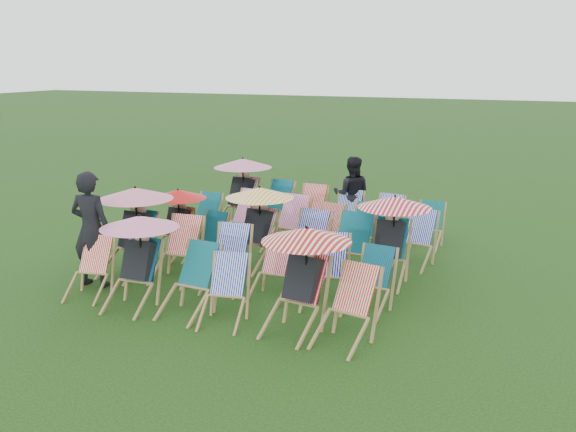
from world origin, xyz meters
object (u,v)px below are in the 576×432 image
at_px(deckchair_5, 346,308).
at_px(deckchair_29, 428,226).
at_px(person_left, 91,229).
at_px(person_rear, 352,194).
at_px(deckchair_0, 89,269).

distance_m(deckchair_5, deckchair_29, 4.64).
height_order(person_left, person_rear, person_left).
distance_m(person_left, person_rear, 5.40).
xyz_separation_m(deckchair_29, person_left, (-4.40, -4.13, 0.50)).
xyz_separation_m(deckchair_0, deckchair_5, (4.02, -0.10, 0.05)).
relative_size(deckchair_5, deckchair_29, 1.18).
relative_size(deckchair_0, deckchair_29, 1.05).
xyz_separation_m(deckchair_0, person_rear, (2.49, 5.06, 0.35)).
bearing_deg(person_left, person_rear, -125.42).
relative_size(deckchair_0, deckchair_5, 0.90).
bearing_deg(person_left, deckchair_0, 117.11).
xyz_separation_m(person_left, person_rear, (2.74, 4.65, -0.13)).
height_order(deckchair_5, person_left, person_left).
bearing_deg(deckchair_29, deckchair_5, -88.81).
relative_size(deckchair_5, person_left, 0.53).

